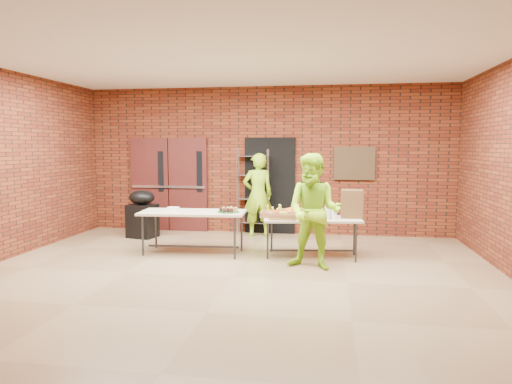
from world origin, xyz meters
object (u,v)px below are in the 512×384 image
at_px(volunteer_woman, 258,195).
at_px(volunteer_man, 314,211).
at_px(table_right, 312,221).
at_px(covered_grill, 142,214).
at_px(wire_rack, 253,192).
at_px(coffee_dispenser, 352,204).
at_px(table_left, 193,215).

relative_size(volunteer_woman, volunteer_man, 0.98).
xyz_separation_m(table_right, covered_grill, (-3.58, 1.14, -0.12)).
relative_size(wire_rack, covered_grill, 1.86).
distance_m(coffee_dispenser, volunteer_man, 1.11).
bearing_deg(volunteer_man, coffee_dispenser, 71.69).
xyz_separation_m(covered_grill, volunteer_man, (3.64, -1.90, 0.40)).
bearing_deg(wire_rack, table_left, -101.77).
bearing_deg(volunteer_woman, covered_grill, -9.08).
bearing_deg(volunteer_man, table_left, 178.11).
xyz_separation_m(coffee_dispenser, volunteer_man, (-0.62, -0.92, -0.02)).
bearing_deg(coffee_dispenser, covered_grill, 167.10).
relative_size(wire_rack, volunteer_man, 1.02).
bearing_deg(volunteer_woman, table_right, 104.22).
height_order(coffee_dispenser, covered_grill, coffee_dispenser).
bearing_deg(volunteer_man, covered_grill, 167.93).
bearing_deg(table_left, volunteer_woman, 59.02).
bearing_deg(covered_grill, table_right, -4.81).
bearing_deg(table_right, coffee_dispenser, 6.02).
bearing_deg(table_right, wire_rack, 117.57).
bearing_deg(covered_grill, volunteer_woman, 25.44).
distance_m(coffee_dispenser, volunteer_woman, 2.41).
distance_m(table_right, covered_grill, 3.76).
height_order(table_left, table_right, table_left).
distance_m(wire_rack, volunteer_woman, 0.27).
relative_size(wire_rack, table_left, 0.98).
distance_m(table_right, volunteer_woman, 2.08).
xyz_separation_m(wire_rack, table_right, (1.35, -1.89, -0.30)).
distance_m(covered_grill, volunteer_man, 4.12).
xyz_separation_m(table_left, coffee_dispenser, (2.78, 0.25, 0.22)).
xyz_separation_m(table_right, coffee_dispenser, (0.68, 0.17, 0.30)).
relative_size(covered_grill, volunteer_man, 0.55).
bearing_deg(coffee_dispenser, wire_rack, 139.64).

